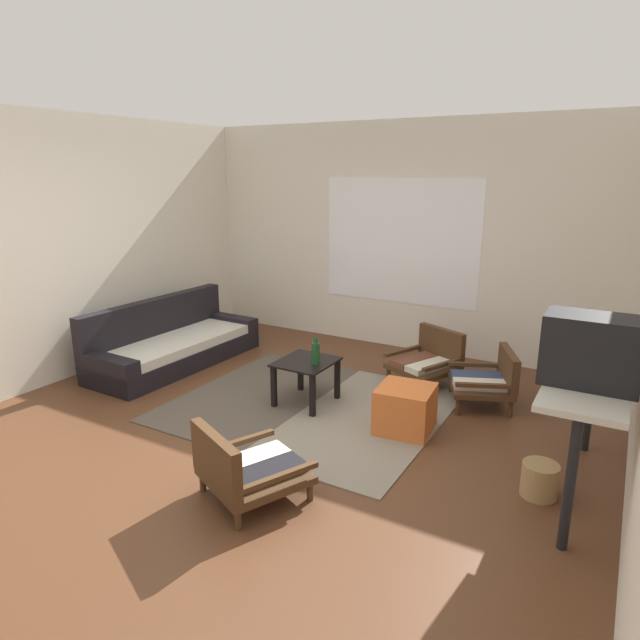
# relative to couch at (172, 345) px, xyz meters

# --- Properties ---
(ground_plane) EXTENTS (7.80, 7.80, 0.00)m
(ground_plane) POSITION_rel_couch_xyz_m (1.97, -1.14, -0.22)
(ground_plane) COLOR #56331E
(far_wall_with_window) EXTENTS (5.60, 0.13, 2.70)m
(far_wall_with_window) POSITION_rel_couch_xyz_m (1.97, 1.92, 1.13)
(far_wall_with_window) COLOR silver
(far_wall_with_window) RESTS_ON ground
(side_wall_left) EXTENTS (0.12, 6.60, 2.70)m
(side_wall_left) POSITION_rel_couch_xyz_m (-0.69, -0.84, 1.13)
(side_wall_left) COLOR silver
(side_wall_left) RESTS_ON ground
(area_rug) EXTENTS (2.39, 2.13, 0.01)m
(area_rug) POSITION_rel_couch_xyz_m (1.97, -0.25, -0.21)
(area_rug) COLOR #4C4238
(area_rug) RESTS_ON ground
(couch) EXTENTS (0.82, 2.04, 0.72)m
(couch) POSITION_rel_couch_xyz_m (0.00, 0.00, 0.00)
(couch) COLOR black
(couch) RESTS_ON ground
(coffee_table) EXTENTS (0.49, 0.54, 0.42)m
(coffee_table) POSITION_rel_couch_xyz_m (1.90, -0.20, 0.11)
(coffee_table) COLOR black
(coffee_table) RESTS_ON ground
(armchair_by_window) EXTENTS (0.76, 0.76, 0.55)m
(armchair_by_window) POSITION_rel_couch_xyz_m (2.72, 0.89, 0.04)
(armchair_by_window) COLOR #472D19
(armchair_by_window) RESTS_ON ground
(armchair_striped_foreground) EXTENTS (0.80, 0.81, 0.53)m
(armchair_striped_foreground) POSITION_rel_couch_xyz_m (2.37, -1.74, 0.01)
(armchair_striped_foreground) COLOR #472D19
(armchair_striped_foreground) RESTS_ON ground
(armchair_corner) EXTENTS (0.73, 0.76, 0.53)m
(armchair_corner) POSITION_rel_couch_xyz_m (3.39, 0.62, 0.04)
(armchair_corner) COLOR #472D19
(armchair_corner) RESTS_ON ground
(ottoman_orange) EXTENTS (0.49, 0.49, 0.39)m
(ottoman_orange) POSITION_rel_couch_xyz_m (2.92, -0.26, -0.02)
(ottoman_orange) COLOR #D1662D
(ottoman_orange) RESTS_ON ground
(console_shelf) EXTENTS (0.48, 1.47, 0.87)m
(console_shelf) POSITION_rel_couch_xyz_m (4.27, -0.54, 0.56)
(console_shelf) COLOR beige
(console_shelf) RESTS_ON ground
(crt_television) EXTENTS (0.55, 0.33, 0.43)m
(crt_television) POSITION_rel_couch_xyz_m (4.27, -0.78, 0.87)
(crt_television) COLOR black
(crt_television) RESTS_ON console_shelf
(clay_vase) EXTENTS (0.23, 0.23, 0.28)m
(clay_vase) POSITION_rel_couch_xyz_m (4.27, -0.11, 0.76)
(clay_vase) COLOR #A87047
(clay_vase) RESTS_ON console_shelf
(glass_bottle) EXTENTS (0.07, 0.07, 0.26)m
(glass_bottle) POSITION_rel_couch_xyz_m (2.02, -0.22, 0.31)
(glass_bottle) COLOR #194723
(glass_bottle) RESTS_ON coffee_table
(wicker_basket) EXTENTS (0.24, 0.24, 0.23)m
(wicker_basket) POSITION_rel_couch_xyz_m (4.06, -0.72, -0.10)
(wicker_basket) COLOR #9E7A4C
(wicker_basket) RESTS_ON ground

